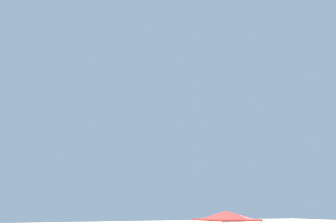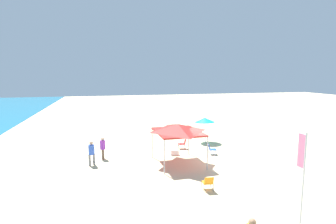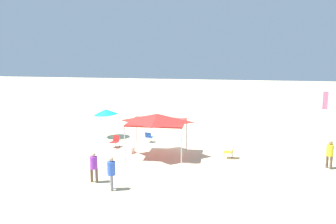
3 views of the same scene
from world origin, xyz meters
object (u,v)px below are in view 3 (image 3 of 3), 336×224
cooler_box (130,150)px  banner_flag (326,118)px  folding_chair_left_of_tent (149,136)px  folding_chair_near_cooler (230,151)px  person_near_umbrella (94,165)px  beach_umbrella (106,112)px  folding_chair_facing_ocean (115,141)px  canopy_tent (157,118)px  person_kite_handler (330,152)px  person_far_stroller (111,170)px

cooler_box → banner_flag: size_ratio=0.15×
folding_chair_left_of_tent → cooler_box: bearing=90.4°
folding_chair_near_cooler → banner_flag: banner_flag is taller
person_near_umbrella → beach_umbrella: bearing=114.1°
folding_chair_facing_ocean → canopy_tent: bearing=-12.5°
folding_chair_facing_ocean → person_kite_handler: bearing=2.2°
beach_umbrella → folding_chair_left_of_tent: beach_umbrella is taller
banner_flag → folding_chair_near_cooler: bearing=8.4°
canopy_tent → folding_chair_near_cooler: canopy_tent is taller
canopy_tent → beach_umbrella: 6.38m
canopy_tent → folding_chair_left_of_tent: size_ratio=4.46×
folding_chair_left_of_tent → banner_flag: (-11.61, 1.83, 2.14)m
cooler_box → person_far_stroller: (-0.95, 6.07, 0.78)m
cooler_box → person_kite_handler: person_kite_handler is taller
folding_chair_near_cooler → folding_chair_left_of_tent: size_ratio=1.00×
folding_chair_left_of_tent → folding_chair_facing_ocean: same height
cooler_box → person_far_stroller: person_far_stroller is taller
beach_umbrella → folding_chair_left_of_tent: size_ratio=2.83×
beach_umbrella → cooler_box: bearing=130.4°
cooler_box → person_kite_handler: bearing=176.5°
canopy_tent → folding_chair_left_of_tent: 3.86m
folding_chair_near_cooler → person_kite_handler: 5.70m
person_near_umbrella → person_kite_handler: 13.22m
person_kite_handler → person_near_umbrella: bearing=-99.8°
cooler_box → person_far_stroller: 6.19m
person_kite_handler → cooler_box: bearing=-123.6°
beach_umbrella → person_near_umbrella: bearing=107.5°
folding_chair_near_cooler → person_kite_handler: (-5.62, 0.83, 0.50)m
folding_chair_near_cooler → folding_chair_facing_ocean: bearing=-91.6°
person_near_umbrella → canopy_tent: bearing=73.3°
folding_chair_left_of_tent → banner_flag: banner_flag is taller
folding_chair_left_of_tent → person_far_stroller: (-0.36, 8.83, 0.51)m
person_kite_handler → canopy_tent: bearing=-122.7°
banner_flag → person_far_stroller: 13.35m
folding_chair_near_cooler → person_far_stroller: bearing=-36.3°
beach_umbrella → banner_flag: (-15.31, 2.72, 0.58)m
folding_chair_facing_ocean → banner_flag: size_ratio=0.19×
folding_chair_facing_ocean → folding_chair_near_cooler: bearing=2.6°
cooler_box → person_kite_handler: 12.18m
folding_chair_facing_ocean → banner_flag: banner_flag is taller
canopy_tent → person_kite_handler: 10.34m
beach_umbrella → folding_chair_left_of_tent: bearing=166.5°
person_kite_handler → folding_chair_facing_ocean: bearing=-127.9°
banner_flag → folding_chair_facing_ocean: bearing=-0.8°
folding_chair_facing_ocean → cooler_box: 1.85m
beach_umbrella → folding_chair_facing_ocean: (-1.65, 2.54, -1.56)m
folding_chair_facing_ocean → person_near_umbrella: size_ratio=0.50×
canopy_tent → person_kite_handler: bearing=177.4°
beach_umbrella → banner_flag: banner_flag is taller
folding_chair_left_of_tent → folding_chair_facing_ocean: bearing=51.3°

